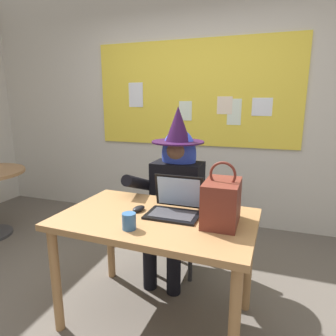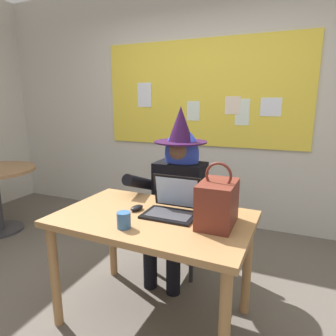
# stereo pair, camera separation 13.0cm
# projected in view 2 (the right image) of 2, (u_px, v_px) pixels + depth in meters

# --- Properties ---
(ground_plane) EXTENTS (24.00, 24.00, 0.00)m
(ground_plane) POSITION_uv_depth(u_px,v_px,m) (127.00, 308.00, 2.11)
(ground_plane) COLOR #5B544C
(wall_back_bulletin) EXTENTS (5.73, 2.01, 2.82)m
(wall_back_bulletin) POSITION_uv_depth(u_px,v_px,m) (202.00, 105.00, 3.42)
(wall_back_bulletin) COLOR beige
(wall_back_bulletin) RESTS_ON ground
(desk_main) EXTENTS (1.26, 0.80, 0.75)m
(desk_main) POSITION_uv_depth(u_px,v_px,m) (153.00, 230.00, 1.87)
(desk_main) COLOR #A37547
(desk_main) RESTS_ON ground
(chair_at_desk) EXTENTS (0.42, 0.42, 0.89)m
(chair_at_desk) POSITION_uv_depth(u_px,v_px,m) (182.00, 212.00, 2.60)
(chair_at_desk) COLOR #2D3347
(chair_at_desk) RESTS_ON ground
(person_costumed) EXTENTS (0.60, 0.69, 1.43)m
(person_costumed) POSITION_uv_depth(u_px,v_px,m) (177.00, 185.00, 2.43)
(person_costumed) COLOR black
(person_costumed) RESTS_ON ground
(laptop) EXTENTS (0.34, 0.27, 0.24)m
(laptop) POSITION_uv_depth(u_px,v_px,m) (173.00, 206.00, 1.88)
(laptop) COLOR black
(laptop) RESTS_ON desk_main
(computer_mouse) EXTENTS (0.08, 0.12, 0.03)m
(computer_mouse) POSITION_uv_depth(u_px,v_px,m) (137.00, 208.00, 1.94)
(computer_mouse) COLOR black
(computer_mouse) RESTS_ON desk_main
(handbag) EXTENTS (0.20, 0.30, 0.38)m
(handbag) POSITION_uv_depth(u_px,v_px,m) (217.00, 203.00, 1.69)
(handbag) COLOR maroon
(handbag) RESTS_ON desk_main
(coffee_mug) EXTENTS (0.08, 0.08, 0.09)m
(coffee_mug) POSITION_uv_depth(u_px,v_px,m) (124.00, 220.00, 1.66)
(coffee_mug) COLOR #336099
(coffee_mug) RESTS_ON desk_main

